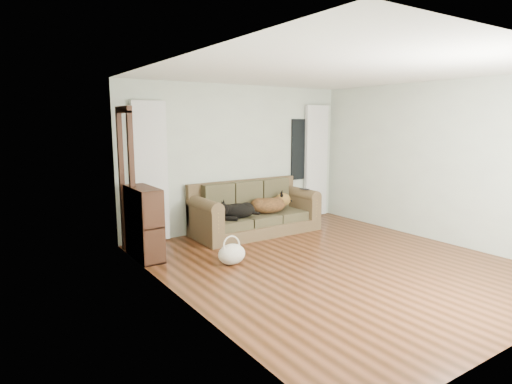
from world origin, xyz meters
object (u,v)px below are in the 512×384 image
dog_black_lab (236,210)px  dog_shepherd (269,205)px  sofa (256,208)px  bookshelf (144,224)px  tote_bag (232,253)px

dog_black_lab → dog_shepherd: size_ratio=0.87×
sofa → bookshelf: (-2.11, -0.28, 0.05)m
bookshelf → tote_bag: bearing=-42.2°
dog_shepherd → tote_bag: (-1.46, -1.16, -0.33)m
dog_black_lab → tote_bag: dog_black_lab is taller
sofa → bookshelf: size_ratio=2.16×
dog_shepherd → tote_bag: size_ratio=1.71×
sofa → dog_shepherd: size_ratio=3.31×
dog_black_lab → bookshelf: 1.66m
dog_shepherd → bookshelf: size_ratio=0.65×
sofa → tote_bag: size_ratio=5.65×
tote_bag → dog_shepherd: bearing=38.3°
sofa → dog_shepherd: 0.26m
dog_shepherd → tote_bag: bearing=56.9°
dog_shepherd → bookshelf: (-2.36, -0.22, 0.01)m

